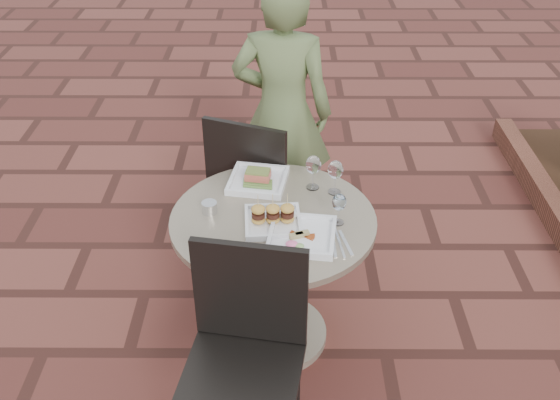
{
  "coord_description": "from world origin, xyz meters",
  "views": [
    {
      "loc": [
        -0.09,
        -2.49,
        2.32
      ],
      "look_at": [
        -0.1,
        -0.3,
        0.82
      ],
      "focal_mm": 40.0,
      "sensor_mm": 36.0,
      "label": 1
    }
  ],
  "objects_px": {
    "diner": "(282,113)",
    "chair_far": "(254,180)",
    "plate_sliders": "(273,218)",
    "cafe_table": "(273,261)",
    "plate_salmon": "(258,180)",
    "plate_tuna": "(302,235)",
    "chair_near": "(245,341)"
  },
  "relations": [
    {
      "from": "cafe_table",
      "to": "plate_sliders",
      "type": "height_order",
      "value": "plate_sliders"
    },
    {
      "from": "chair_far",
      "to": "plate_salmon",
      "type": "distance_m",
      "value": 0.37
    },
    {
      "from": "plate_tuna",
      "to": "chair_near",
      "type": "bearing_deg",
      "value": -118.69
    },
    {
      "from": "plate_sliders",
      "to": "plate_tuna",
      "type": "xyz_separation_m",
      "value": [
        0.12,
        -0.1,
        -0.02
      ]
    },
    {
      "from": "cafe_table",
      "to": "plate_tuna",
      "type": "bearing_deg",
      "value": -51.16
    },
    {
      "from": "chair_far",
      "to": "plate_tuna",
      "type": "relative_size",
      "value": 3.06
    },
    {
      "from": "plate_salmon",
      "to": "plate_tuna",
      "type": "xyz_separation_m",
      "value": [
        0.2,
        -0.42,
        -0.0
      ]
    },
    {
      "from": "chair_far",
      "to": "diner",
      "type": "xyz_separation_m",
      "value": [
        0.15,
        0.35,
        0.22
      ]
    },
    {
      "from": "cafe_table",
      "to": "plate_sliders",
      "type": "xyz_separation_m",
      "value": [
        0.0,
        -0.05,
        0.28
      ]
    },
    {
      "from": "diner",
      "to": "plate_sliders",
      "type": "relative_size",
      "value": 6.1
    },
    {
      "from": "chair_near",
      "to": "plate_salmon",
      "type": "relative_size",
      "value": 3.1
    },
    {
      "from": "cafe_table",
      "to": "diner",
      "type": "distance_m",
      "value": 0.98
    },
    {
      "from": "plate_sliders",
      "to": "chair_far",
      "type": "bearing_deg",
      "value": 99.76
    },
    {
      "from": "cafe_table",
      "to": "chair_far",
      "type": "bearing_deg",
      "value": 100.61
    },
    {
      "from": "diner",
      "to": "plate_sliders",
      "type": "height_order",
      "value": "diner"
    },
    {
      "from": "diner",
      "to": "chair_far",
      "type": "bearing_deg",
      "value": 75.79
    },
    {
      "from": "chair_far",
      "to": "plate_sliders",
      "type": "xyz_separation_m",
      "value": [
        0.11,
        -0.63,
        0.21
      ]
    },
    {
      "from": "diner",
      "to": "chair_near",
      "type": "bearing_deg",
      "value": 93.23
    },
    {
      "from": "chair_far",
      "to": "plate_tuna",
      "type": "bearing_deg",
      "value": 128.75
    },
    {
      "from": "cafe_table",
      "to": "diner",
      "type": "relative_size",
      "value": 0.59
    },
    {
      "from": "cafe_table",
      "to": "plate_tuna",
      "type": "height_order",
      "value": "plate_tuna"
    },
    {
      "from": "chair_near",
      "to": "plate_sliders",
      "type": "distance_m",
      "value": 0.55
    },
    {
      "from": "chair_far",
      "to": "diner",
      "type": "height_order",
      "value": "diner"
    },
    {
      "from": "diner",
      "to": "plate_salmon",
      "type": "distance_m",
      "value": 0.67
    },
    {
      "from": "cafe_table",
      "to": "plate_sliders",
      "type": "relative_size",
      "value": 3.57
    },
    {
      "from": "plate_salmon",
      "to": "plate_tuna",
      "type": "height_order",
      "value": "plate_salmon"
    },
    {
      "from": "plate_sliders",
      "to": "cafe_table",
      "type": "bearing_deg",
      "value": 90.06
    },
    {
      "from": "chair_near",
      "to": "cafe_table",
      "type": "bearing_deg",
      "value": 89.29
    },
    {
      "from": "plate_salmon",
      "to": "cafe_table",
      "type": "bearing_deg",
      "value": -74.57
    },
    {
      "from": "cafe_table",
      "to": "diner",
      "type": "xyz_separation_m",
      "value": [
        0.04,
        0.93,
        0.28
      ]
    },
    {
      "from": "chair_near",
      "to": "plate_salmon",
      "type": "xyz_separation_m",
      "value": [
        0.02,
        0.82,
        0.2
      ]
    },
    {
      "from": "plate_salmon",
      "to": "plate_sliders",
      "type": "xyz_separation_m",
      "value": [
        0.07,
        -0.32,
        0.01
      ]
    }
  ]
}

